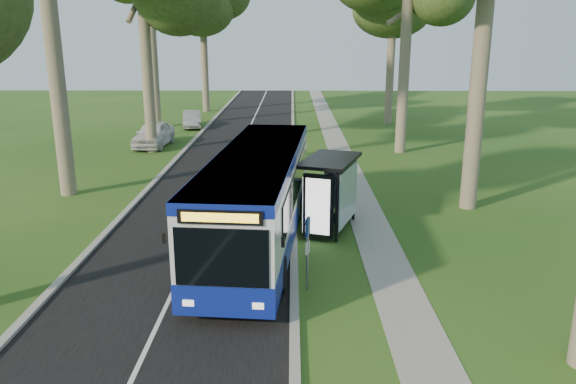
# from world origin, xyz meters

# --- Properties ---
(ground) EXTENTS (120.00, 120.00, 0.00)m
(ground) POSITION_xyz_m (0.00, 0.00, 0.00)
(ground) COLOR #254E18
(ground) RESTS_ON ground
(road) EXTENTS (7.00, 100.00, 0.02)m
(road) POSITION_xyz_m (-3.50, 10.00, 0.01)
(road) COLOR black
(road) RESTS_ON ground
(kerb_east) EXTENTS (0.25, 100.00, 0.12)m
(kerb_east) POSITION_xyz_m (0.00, 10.00, 0.06)
(kerb_east) COLOR #9E9B93
(kerb_east) RESTS_ON ground
(kerb_west) EXTENTS (0.25, 100.00, 0.12)m
(kerb_west) POSITION_xyz_m (-7.00, 10.00, 0.06)
(kerb_west) COLOR #9E9B93
(kerb_west) RESTS_ON ground
(centre_line) EXTENTS (0.12, 100.00, 0.00)m
(centre_line) POSITION_xyz_m (-3.50, 10.00, 0.02)
(centre_line) COLOR white
(centre_line) RESTS_ON road
(footpath) EXTENTS (1.50, 100.00, 0.02)m
(footpath) POSITION_xyz_m (3.00, 10.00, 0.01)
(footpath) COLOR gray
(footpath) RESTS_ON ground
(bus) EXTENTS (3.65, 12.63, 3.30)m
(bus) POSITION_xyz_m (-1.25, 1.61, 1.71)
(bus) COLOR silver
(bus) RESTS_ON ground
(bus_stop_sign) EXTENTS (0.15, 0.31, 2.22)m
(bus_stop_sign) POSITION_xyz_m (0.38, -2.15, 1.40)
(bus_stop_sign) COLOR gray
(bus_stop_sign) RESTS_ON ground
(bus_shelter) EXTENTS (2.68, 3.59, 2.75)m
(bus_shelter) POSITION_xyz_m (1.49, 2.79, 1.94)
(bus_shelter) COLOR black
(bus_shelter) RESTS_ON ground
(litter_bin) EXTENTS (0.56, 0.56, 0.97)m
(litter_bin) POSITION_xyz_m (0.92, 7.02, 0.49)
(litter_bin) COLOR black
(litter_bin) RESTS_ON ground
(car_white) EXTENTS (2.18, 4.94, 1.65)m
(car_white) POSITION_xyz_m (-9.32, 19.83, 0.83)
(car_white) COLOR silver
(car_white) RESTS_ON ground
(car_silver) EXTENTS (2.03, 4.18, 1.32)m
(car_silver) POSITION_xyz_m (-8.15, 27.93, 0.66)
(car_silver) COLOR #95979C
(car_silver) RESTS_ON ground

